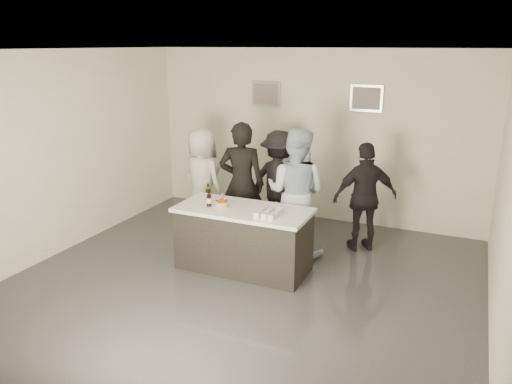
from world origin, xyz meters
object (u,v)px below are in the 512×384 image
Objects in this scene: beer_bottle_a at (208,192)px; person_guest_right at (365,197)px; bar_counter at (243,239)px; person_guest_back at (279,182)px; cake at (222,204)px; beer_bottle_b at (209,197)px; person_guest_left at (202,180)px; person_main_blue at (296,192)px; person_main_black at (242,184)px.

person_guest_right reaches higher than beer_bottle_a.
person_guest_back reaches higher than bar_counter.
cake is 1.68m from person_guest_back.
person_guest_back is (0.37, 1.73, -0.17)m from beer_bottle_b.
cake is 1.53m from person_guest_left.
beer_bottle_a is 1.60m from person_guest_back.
beer_bottle_a is 0.15× the size of person_guest_back.
person_main_blue is (1.07, 0.75, -0.07)m from beer_bottle_a.
person_guest_left is at bearing 123.71° from beer_bottle_a.
person_main_black is 0.89m from person_main_blue.
person_main_blue is at bearing -1.95° from person_guest_right.
bar_counter is 9.58× the size of cake.
cake is at bearing -169.03° from bar_counter.
person_guest_back is at bearing 77.92° from beer_bottle_b.
beer_bottle_b is 1.77m from person_guest_back.
beer_bottle_a is at bearing 170.34° from bar_counter.
person_main_black is (-0.43, 0.85, 0.52)m from bar_counter.
person_guest_back is at bearing -136.44° from person_guest_left.
person_main_blue reaches higher than beer_bottle_a.
person_guest_back is (0.50, 1.51, -0.17)m from beer_bottle_a.
bar_counter is 0.95× the size of person_main_black.
person_guest_left is at bearing -31.08° from person_main_black.
person_guest_right is at bearing -148.47° from person_main_blue.
cake is 0.75× the size of beer_bottle_a.
person_main_blue is (0.46, 0.85, 0.51)m from bar_counter.
beer_bottle_a and beer_bottle_b have the same top height.
person_main_blue is 1.76m from person_guest_left.
cake is 0.92m from person_main_black.
person_main_blue reaches higher than person_guest_back.
bar_counter is at bearing 102.56° from person_main_black.
beer_bottle_a is at bearing 121.68° from beer_bottle_b.
person_guest_left reaches higher than beer_bottle_b.
person_guest_left reaches higher than cake.
person_guest_left reaches higher than person_guest_right.
person_guest_left is 2.68m from person_guest_right.
person_guest_left is at bearing -26.15° from person_guest_right.
cake is at bearing 51.66° from person_main_blue.
person_main_black is at bearing 87.45° from beer_bottle_b.
person_main_blue is 1.14× the size of person_guest_right.
person_main_black is (0.18, 0.75, -0.06)m from beer_bottle_a.
beer_bottle_b is at bearing 73.39° from person_main_black.
beer_bottle_b is at bearing -166.43° from bar_counter.
person_guest_back is at bearing -127.34° from person_main_black.
person_guest_back is (0.20, 1.67, -0.08)m from cake.
beer_bottle_a is 0.25m from beer_bottle_b.
person_main_blue is (0.89, -0.00, -0.02)m from person_main_black.
person_main_blue is 0.95m from person_guest_back.
person_guest_back is (-0.56, 0.76, -0.10)m from person_main_blue.
bar_counter is 1.06× the size of person_guest_left.
person_guest_back is (-1.49, 0.23, 0.02)m from person_guest_right.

